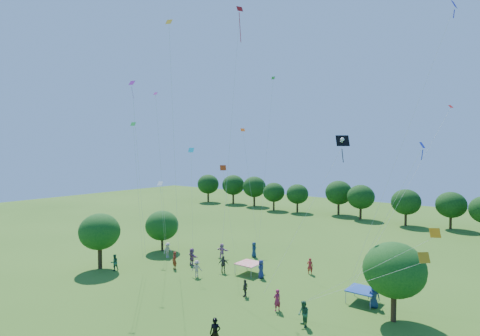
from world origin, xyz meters
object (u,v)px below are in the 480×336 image
at_px(near_tree_west, 100,232).
at_px(pirate_kite, 341,144).
at_px(man_in_black, 215,333).
at_px(near_tree_north, 162,226).
at_px(near_tree_east, 394,270).
at_px(tent_red_stripe, 249,263).
at_px(red_high_kite, 236,60).
at_px(tent_blue, 362,290).

xyz_separation_m(near_tree_west, pirate_kite, (22.93, 8.71, 9.15)).
relative_size(near_tree_west, man_in_black, 3.04).
bearing_deg(near_tree_north, near_tree_west, -88.78).
xyz_separation_m(near_tree_north, near_tree_east, (28.40, -2.63, 0.65)).
height_order(tent_red_stripe, red_high_kite, red_high_kite).
bearing_deg(tent_blue, red_high_kite, 179.14).
height_order(near_tree_north, pirate_kite, pirate_kite).
distance_m(near_tree_west, near_tree_east, 28.86).
height_order(pirate_kite, red_high_kite, red_high_kite).
bearing_deg(man_in_black, tent_blue, 39.34).
relative_size(tent_red_stripe, tent_blue, 1.00).
relative_size(near_tree_east, red_high_kite, 0.22).
xyz_separation_m(near_tree_west, man_in_black, (20.27, -4.69, -2.97)).
distance_m(near_tree_north, pirate_kite, 25.15).
relative_size(man_in_black, red_high_kite, 0.07).
bearing_deg(man_in_black, near_tree_west, 137.51).
relative_size(near_tree_west, red_high_kite, 0.22).
height_order(near_tree_west, red_high_kite, red_high_kite).
distance_m(tent_blue, man_in_black, 13.67).
bearing_deg(pirate_kite, red_high_kite, -177.62).
height_order(near_tree_north, man_in_black, near_tree_north).
bearing_deg(tent_blue, near_tree_west, -162.29).
bearing_deg(near_tree_north, red_high_kite, -2.20).
bearing_deg(near_tree_east, near_tree_west, -167.83).
height_order(near_tree_west, pirate_kite, pirate_kite).
xyz_separation_m(tent_red_stripe, tent_blue, (11.67, -0.18, 0.00)).
xyz_separation_m(near_tree_north, tent_blue, (25.40, -0.66, -2.13)).
xyz_separation_m(man_in_black, pirate_kite, (2.66, 13.40, 12.12)).
bearing_deg(tent_blue, man_in_black, -111.20).
bearing_deg(tent_blue, near_tree_east, -33.16).
xyz_separation_m(near_tree_east, pirate_kite, (-5.29, 2.62, 9.27)).
bearing_deg(near_tree_north, man_in_black, -33.24).
bearing_deg(red_high_kite, near_tree_east, -7.56).
distance_m(tent_red_stripe, man_in_black, 14.57).
bearing_deg(pirate_kite, near_tree_north, 179.98).
xyz_separation_m(man_in_black, red_high_kite, (-8.35, 12.94, 20.71)).
bearing_deg(pirate_kite, tent_red_stripe, -177.09).
bearing_deg(red_high_kite, tent_red_stripe, -0.71).
bearing_deg(red_high_kite, near_tree_north, 177.80).
relative_size(near_tree_west, tent_red_stripe, 2.67).
xyz_separation_m(tent_blue, man_in_black, (-4.94, -12.74, -0.07)).
bearing_deg(near_tree_west, man_in_black, -13.03).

